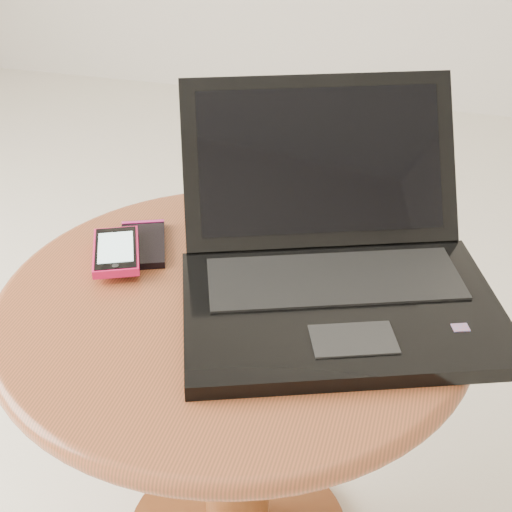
# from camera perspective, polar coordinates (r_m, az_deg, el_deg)

# --- Properties ---
(table) EXTENTS (0.62, 0.62, 0.49)m
(table) POSITION_cam_1_polar(r_m,az_deg,el_deg) (1.04, -1.62, -7.83)
(table) COLOR #5B2A12
(table) RESTS_ON ground
(laptop) EXTENTS (0.50, 0.51, 0.22)m
(laptop) POSITION_cam_1_polar(r_m,az_deg,el_deg) (0.97, 5.94, -0.56)
(laptop) COLOR black
(laptop) RESTS_ON table
(phone_black) EXTENTS (0.10, 0.13, 0.01)m
(phone_black) POSITION_cam_1_polar(r_m,az_deg,el_deg) (1.09, -8.52, 0.91)
(phone_black) COLOR black
(phone_black) RESTS_ON table
(phone_pink) EXTENTS (0.10, 0.13, 0.01)m
(phone_pink) POSITION_cam_1_polar(r_m,az_deg,el_deg) (1.05, -10.48, 0.36)
(phone_pink) COLOR #D2144D
(phone_pink) RESTS_ON phone_black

